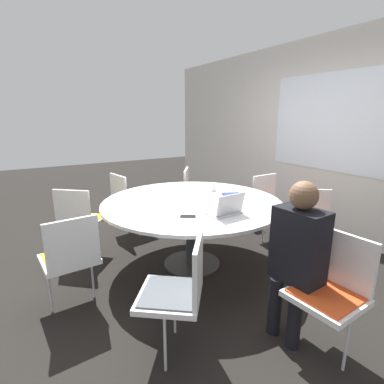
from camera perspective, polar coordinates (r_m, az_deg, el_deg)
name	(u,v)px	position (r m, az deg, el deg)	size (l,w,h in m)	color
ground_plane	(192,264)	(3.51, 0.00, -13.52)	(16.00, 16.00, 0.00)	black
wall_back	(327,137)	(4.61, 24.37, 9.54)	(8.00, 0.07, 2.70)	silver
conference_table	(192,209)	(3.26, 0.00, -3.31)	(1.93, 1.93, 0.75)	#333333
chair_0	(332,285)	(2.35, 25.12, -15.79)	(0.47, 0.45, 0.86)	white
chair_1	(312,223)	(3.49, 21.94, -5.53)	(0.60, 0.60, 0.86)	white
chair_2	(270,202)	(4.16, 14.72, -1.79)	(0.44, 0.46, 0.86)	white
chair_3	(195,192)	(4.54, 0.49, 0.07)	(0.60, 0.60, 0.86)	white
chair_4	(127,198)	(4.28, -12.20, -1.15)	(0.51, 0.49, 0.86)	white
chair_5	(80,217)	(3.67, -20.63, -4.41)	(0.60, 0.61, 0.86)	white
chair_6	(71,254)	(2.75, -22.13, -10.91)	(0.46, 0.47, 0.86)	white
chair_7	(179,287)	(2.13, -2.45, -17.58)	(0.60, 0.60, 0.86)	white
person_0	(297,250)	(2.31, 19.41, -10.34)	(0.37, 0.28, 1.21)	black
laptop	(226,209)	(2.79, 6.52, -3.29)	(0.26, 0.32, 0.21)	silver
spiral_notebook	(232,195)	(3.47, 7.67, -0.51)	(0.22, 0.25, 0.02)	navy
coffee_cup	(213,187)	(3.65, 3.97, 0.96)	(0.09, 0.09, 0.10)	white
cell_phone	(188,216)	(2.74, -0.78, -4.64)	(0.13, 0.16, 0.01)	black
handbag	(248,217)	(4.63, 10.59, -4.79)	(0.36, 0.16, 0.28)	#661E56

